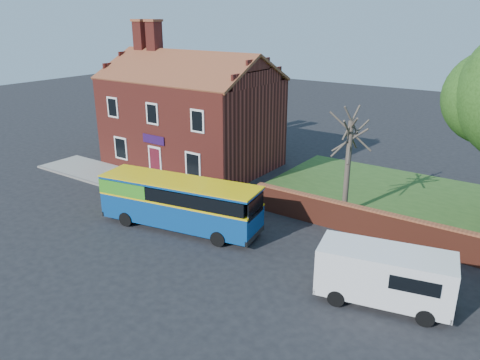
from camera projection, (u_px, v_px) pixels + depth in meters
The scene contains 9 objects.
ground at pixel (151, 243), 23.79m from camera, with size 120.00×120.00×0.00m, color black.
pavement at pixel (138, 183), 31.99m from camera, with size 18.00×3.50×0.12m, color gray.
kerb at pixel (119, 191), 30.63m from camera, with size 18.00×0.15×0.14m, color slate.
grass_strip at pixel (476, 217), 26.80m from camera, with size 26.00×12.00×0.04m, color #426B28.
shop_building at pixel (191, 120), 35.31m from camera, with size 12.30×8.13×10.50m.
boundary_wall at pixel (456, 245), 21.91m from camera, with size 22.00×0.38×1.60m.
bus at pixel (175, 200), 25.14m from camera, with size 9.18×3.80×2.72m.
van_near at pixel (385, 274), 18.55m from camera, with size 5.54×3.15×2.29m.
bare_tree at pixel (348, 163), 26.29m from camera, with size 2.26×2.69×6.03m.
Camera 1 is at (15.93, -14.88, 11.04)m, focal length 35.00 mm.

